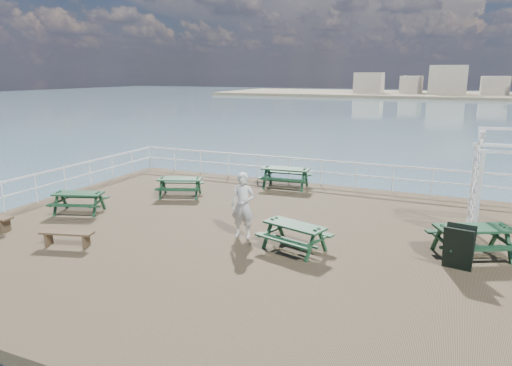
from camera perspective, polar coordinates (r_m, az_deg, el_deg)
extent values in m
cube|color=brown|center=(13.55, 0.16, -7.18)|extent=(18.00, 14.00, 0.30)
plane|color=#436370|center=(52.29, 17.95, 5.62)|extent=(300.00, 300.00, 0.00)
cube|color=tan|center=(147.10, 27.87, 9.61)|extent=(160.00, 40.00, 0.80)
cube|color=beige|center=(145.82, 14.01, 12.08)|extent=(8.00, 8.00, 6.00)
cube|color=beige|center=(144.25, 18.79, 11.56)|extent=(6.00, 8.00, 5.00)
cube|color=beige|center=(143.67, 22.88, 11.82)|extent=(10.00, 8.00, 8.00)
cube|color=beige|center=(143.94, 27.67, 10.74)|extent=(7.00, 8.00, 5.00)
cylinder|color=brown|center=(22.06, -12.15, -2.52)|extent=(0.36, 0.36, 2.10)
cube|color=white|center=(19.48, 8.20, 2.79)|extent=(17.70, 0.07, 0.07)
cube|color=white|center=(19.58, 8.16, 1.35)|extent=(17.70, 0.05, 0.05)
cylinder|color=white|center=(23.47, -13.15, 3.16)|extent=(0.05, 0.05, 1.10)
cube|color=white|center=(18.46, -25.94, 0.94)|extent=(0.07, 13.70, 0.07)
cube|color=white|center=(18.57, -25.78, -0.56)|extent=(0.05, 13.70, 0.05)
cube|color=#13361A|center=(17.78, -9.50, 0.49)|extent=(1.78, 1.20, 0.06)
cube|color=#13361A|center=(18.37, -9.12, 0.07)|extent=(1.63, 0.81, 0.05)
cube|color=#13361A|center=(17.32, -9.84, -0.78)|extent=(1.63, 0.81, 0.05)
cube|color=#13361A|center=(18.00, -11.62, -0.37)|extent=(0.55, 1.28, 0.06)
cube|color=#13361A|center=(17.72, -7.28, -0.43)|extent=(0.55, 1.28, 0.06)
cube|color=#13361A|center=(18.28, -11.41, -0.31)|extent=(0.24, 0.47, 0.81)
cube|color=#13361A|center=(17.76, -11.83, -0.73)|extent=(0.24, 0.47, 0.81)
cube|color=#13361A|center=(17.99, -7.13, -0.36)|extent=(0.24, 0.47, 0.81)
cube|color=#13361A|center=(17.47, -7.42, -0.79)|extent=(0.24, 0.47, 0.81)
cube|color=#13361A|center=(17.89, -9.45, -0.92)|extent=(1.40, 0.60, 0.06)
cube|color=#13361A|center=(18.91, 3.74, 1.77)|extent=(1.98, 0.91, 0.06)
cube|color=#13361A|center=(19.58, 4.22, 1.25)|extent=(1.94, 0.43, 0.05)
cube|color=#13361A|center=(18.38, 3.20, 0.44)|extent=(1.94, 0.43, 0.05)
cube|color=#13361A|center=(19.20, 1.42, 0.97)|extent=(0.21, 1.55, 0.06)
cube|color=#13361A|center=(18.80, 6.08, 0.62)|extent=(0.21, 1.55, 0.06)
cube|color=#13361A|center=(19.51, 1.70, 1.01)|extent=(0.13, 0.56, 0.94)
cube|color=#13361A|center=(18.92, 1.13, 0.61)|extent=(0.13, 0.56, 0.94)
cube|color=#13361A|center=(19.12, 6.29, 0.66)|extent=(0.13, 0.56, 0.94)
cube|color=#13361A|center=(18.51, 5.86, 0.24)|extent=(0.13, 0.56, 0.94)
cube|color=#13361A|center=(19.03, 3.72, 0.23)|extent=(1.71, 0.23, 0.06)
cube|color=#13361A|center=(13.02, 25.57, -5.12)|extent=(2.03, 1.50, 0.06)
cube|color=#13361A|center=(13.64, 24.20, -5.51)|extent=(1.82, 1.08, 0.05)
cube|color=#13361A|center=(12.59, 26.77, -7.33)|extent=(1.82, 1.08, 0.05)
cube|color=#13361A|center=(12.77, 22.27, -6.69)|extent=(0.75, 1.41, 0.06)
cube|color=#13361A|center=(13.50, 28.40, -6.25)|extent=(0.75, 1.41, 0.06)
cube|color=#13361A|center=(13.05, 21.68, -6.44)|extent=(0.32, 0.52, 0.92)
cube|color=#13361A|center=(12.52, 22.85, -7.40)|extent=(0.32, 0.52, 0.92)
cube|color=#13361A|center=(13.77, 27.71, -6.03)|extent=(0.32, 0.52, 0.92)
cube|color=#13361A|center=(13.27, 29.06, -6.90)|extent=(0.32, 0.52, 0.92)
cube|color=#13361A|center=(13.18, 25.34, -7.25)|extent=(1.55, 0.82, 0.06)
cube|color=#13361A|center=(16.61, -21.33, -1.23)|extent=(1.75, 1.13, 0.05)
cube|color=#13361A|center=(17.15, -20.47, -1.62)|extent=(1.62, 0.75, 0.05)
cube|color=#13361A|center=(16.21, -22.08, -2.62)|extent=(1.62, 0.75, 0.05)
cube|color=#13361A|center=(16.99, -23.32, -2.09)|extent=(0.50, 1.27, 0.05)
cube|color=#13361A|center=(16.40, -19.10, -2.25)|extent=(0.50, 1.27, 0.05)
cube|color=#13361A|center=(17.23, -22.89, -1.99)|extent=(0.22, 0.47, 0.80)
cube|color=#13361A|center=(16.77, -23.73, -2.48)|extent=(0.22, 0.47, 0.80)
cube|color=#13361A|center=(16.65, -18.72, -2.15)|extent=(0.22, 0.47, 0.80)
cube|color=#13361A|center=(16.17, -19.47, -2.67)|extent=(0.22, 0.47, 0.80)
cube|color=#13361A|center=(16.72, -21.20, -2.71)|extent=(1.40, 0.54, 0.05)
cube|color=#13361A|center=(12.29, 4.86, -5.29)|extent=(1.79, 1.10, 0.06)
cube|color=#13361A|center=(12.81, 6.30, -5.80)|extent=(1.67, 0.70, 0.05)
cube|color=#13361A|center=(11.96, 3.27, -7.19)|extent=(1.67, 0.70, 0.05)
cube|color=#13361A|center=(12.78, 2.28, -5.87)|extent=(0.46, 1.31, 0.06)
cube|color=#13361A|center=(12.02, 7.57, -7.26)|extent=(0.46, 1.31, 0.06)
cube|color=#13361A|center=(13.00, 3.04, -5.75)|extent=(0.21, 0.48, 0.82)
cube|color=#13361A|center=(12.59, 1.49, -6.40)|extent=(0.21, 0.48, 0.82)
cube|color=#13361A|center=(12.26, 8.27, -7.10)|extent=(0.21, 0.48, 0.82)
cube|color=#13361A|center=(11.82, 6.82, -7.85)|extent=(0.21, 0.48, 0.82)
cube|color=#13361A|center=(12.44, 4.82, -7.28)|extent=(1.45, 0.50, 0.06)
cube|color=brown|center=(15.67, -28.87, -4.69)|extent=(0.08, 0.33, 0.39)
cube|color=brown|center=(13.59, -22.59, -5.76)|extent=(1.52, 0.73, 0.06)
cube|color=brown|center=(13.94, -24.49, -6.39)|extent=(0.16, 0.32, 0.37)
cube|color=brown|center=(13.39, -20.45, -6.81)|extent=(0.16, 0.32, 0.37)
cube|color=white|center=(13.95, 26.02, -1.80)|extent=(0.11, 0.11, 2.57)
cube|color=white|center=(15.19, 25.38, -0.57)|extent=(0.11, 0.11, 2.57)
cube|color=black|center=(12.03, 23.90, -7.62)|extent=(0.71, 0.38, 1.11)
cube|color=black|center=(12.24, 24.07, -7.28)|extent=(0.71, 0.38, 1.11)
imported|color=silver|center=(13.11, -1.64, -2.81)|extent=(0.73, 0.52, 1.91)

